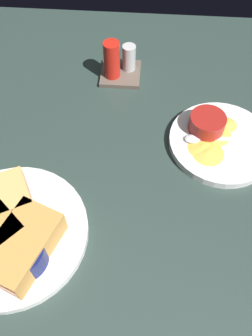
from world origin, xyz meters
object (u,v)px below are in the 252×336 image
(spoon_by_dark_ramekin, at_px, (11,228))
(plate_chips_companion, at_px, (221,143))
(plate_sandwich_main, at_px, (12,233))
(sandwich_half_extra, at_px, (23,246))
(spoon_by_gravy_ramekin, at_px, (199,139))
(condiment_caddy, at_px, (119,64))
(ramekin_dark_sauce, at_px, (21,254))
(ramekin_light_gravy, at_px, (207,123))

(spoon_by_dark_ramekin, xyz_separation_m, plate_chips_companion, (0.36, 0.22, -0.01))
(plate_sandwich_main, xyz_separation_m, plate_chips_companion, (0.36, 0.22, 0.00))
(plate_sandwich_main, distance_m, sandwich_half_extra, 0.06)
(spoon_by_gravy_ramekin, bearing_deg, plate_sandwich_main, -145.69)
(plate_sandwich_main, xyz_separation_m, sandwich_half_extra, (0.04, -0.03, 0.03))
(plate_sandwich_main, relative_size, condiment_caddy, 2.70)
(ramekin_dark_sauce, relative_size, ramekin_light_gravy, 1.10)
(spoon_by_dark_ramekin, xyz_separation_m, condiment_caddy, (0.14, 0.41, 0.01))
(ramekin_dark_sauce, distance_m, ramekin_light_gravy, 0.42)
(plate_chips_companion, distance_m, spoon_by_gravy_ramekin, 0.05)
(plate_sandwich_main, distance_m, plate_chips_companion, 0.42)
(spoon_by_dark_ramekin, bearing_deg, condiment_caddy, 70.70)
(condiment_caddy, bearing_deg, spoon_by_dark_ramekin, -109.30)
(condiment_caddy, bearing_deg, ramekin_dark_sauce, -103.43)
(spoon_by_dark_ramekin, xyz_separation_m, ramekin_light_gravy, (0.33, 0.24, 0.01))
(sandwich_half_extra, height_order, ramekin_dark_sauce, sandwich_half_extra)
(sandwich_half_extra, relative_size, spoon_by_gravy_ramekin, 1.50)
(ramekin_light_gravy, bearing_deg, ramekin_dark_sauce, -135.49)
(plate_sandwich_main, xyz_separation_m, ramekin_dark_sauce, (0.04, -0.05, 0.03))
(sandwich_half_extra, bearing_deg, ramekin_light_gravy, 43.31)
(ramekin_dark_sauce, distance_m, plate_chips_companion, 0.42)
(ramekin_light_gravy, xyz_separation_m, spoon_by_gravy_ramekin, (-0.01, -0.03, -0.01))
(plate_sandwich_main, height_order, sandwich_half_extra, sandwich_half_extra)
(sandwich_half_extra, relative_size, ramekin_light_gravy, 2.11)
(plate_sandwich_main, bearing_deg, spoon_by_dark_ramekin, 64.12)
(ramekin_dark_sauce, bearing_deg, spoon_by_gravy_ramekin, 42.88)
(plate_sandwich_main, height_order, plate_chips_companion, same)
(sandwich_half_extra, xyz_separation_m, ramekin_dark_sauce, (-0.00, -0.01, -0.00))
(sandwich_half_extra, relative_size, spoon_by_dark_ramekin, 1.66)
(sandwich_half_extra, height_order, ramekin_light_gravy, sandwich_half_extra)
(plate_sandwich_main, relative_size, ramekin_dark_sauce, 3.30)
(ramekin_dark_sauce, bearing_deg, spoon_by_dark_ramekin, 124.23)
(ramekin_light_gravy, bearing_deg, spoon_by_gravy_ramekin, -115.87)
(spoon_by_gravy_ramekin, relative_size, condiment_caddy, 1.05)
(plate_sandwich_main, bearing_deg, ramekin_dark_sauce, -52.52)
(ramekin_dark_sauce, bearing_deg, ramekin_light_gravy, 44.51)
(plate_sandwich_main, xyz_separation_m, condiment_caddy, (0.14, 0.41, 0.03))
(spoon_by_dark_ramekin, relative_size, spoon_by_gravy_ramekin, 0.90)
(sandwich_half_extra, bearing_deg, spoon_by_dark_ramekin, 132.36)
(plate_sandwich_main, xyz_separation_m, spoon_by_gravy_ramekin, (0.32, 0.22, 0.01))
(sandwich_half_extra, xyz_separation_m, condiment_caddy, (0.11, 0.44, -0.01))
(plate_chips_companion, distance_m, ramekin_light_gravy, 0.05)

